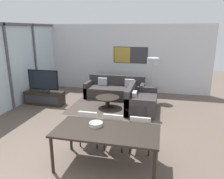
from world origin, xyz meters
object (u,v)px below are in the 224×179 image
object	(u,v)px
sofa_side	(139,102)
dining_chair_left	(90,125)
dining_chair_centre	(114,128)
television	(43,81)
dining_chair_right	(140,131)
floor_lamp	(153,63)
coffee_table	(108,100)
fruit_bowl	(96,124)
dining_table	(106,133)
sofa_main	(115,90)
tv_console	(45,98)

from	to	relation	value
sofa_side	dining_chair_left	bearing A→B (deg)	161.40
dining_chair_centre	television	bearing A→B (deg)	142.57
dining_chair_right	floor_lamp	bearing A→B (deg)	89.62
coffee_table	dining_chair_centre	distance (m)	2.68
dining_chair_left	dining_chair_right	world-z (taller)	same
dining_chair_right	floor_lamp	distance (m)	3.81
dining_chair_centre	coffee_table	bearing A→B (deg)	107.68
coffee_table	fruit_bowl	size ratio (longest dim) A/B	3.00
coffee_table	dining_table	distance (m)	3.35
sofa_main	floor_lamp	world-z (taller)	floor_lamp
dining_table	floor_lamp	size ratio (longest dim) A/B	1.23
dining_table	sofa_main	bearing A→B (deg)	100.36
dining_chair_centre	dining_chair_right	xyz separation A→B (m)	(0.58, -0.01, 0.00)
tv_console	floor_lamp	world-z (taller)	floor_lamp
dining_table	dining_chair_left	xyz separation A→B (m)	(-0.58, 0.71, -0.21)
dining_chair_left	floor_lamp	size ratio (longest dim) A/B	0.54
tv_console	fruit_bowl	distance (m)	4.10
sofa_main	coffee_table	xyz separation A→B (m)	(0.00, -1.21, 0.01)
sofa_side	dining_table	xyz separation A→B (m)	(-0.27, -3.24, 0.44)
dining_chair_centre	dining_chair_right	size ratio (longest dim) A/B	1.00
sofa_side	television	bearing A→B (deg)	93.44
coffee_table	sofa_side	bearing A→B (deg)	0.62
dining_chair_right	fruit_bowl	size ratio (longest dim) A/B	3.20
television	dining_chair_centre	distance (m)	3.89
television	dining_chair_left	bearing A→B (deg)	-42.95
dining_table	dining_chair_centre	distance (m)	0.71
tv_console	sofa_side	distance (m)	3.36
dining_chair_left	fruit_bowl	distance (m)	0.74
sofa_side	dining_chair_left	xyz separation A→B (m)	(-0.85, -2.53, 0.23)
dining_chair_centre	dining_chair_right	world-z (taller)	same
tv_console	floor_lamp	bearing A→B (deg)	19.97
dining_chair_right	tv_console	bearing A→B (deg)	147.14
floor_lamp	dining_chair_right	bearing A→B (deg)	-90.38
tv_console	dining_table	size ratio (longest dim) A/B	0.70
dining_chair_right	sofa_main	bearing A→B (deg)	110.26
coffee_table	dining_chair_left	size ratio (longest dim) A/B	0.94
dining_chair_left	dining_chair_centre	bearing A→B (deg)	-2.76
television	floor_lamp	bearing A→B (deg)	19.96
sofa_side	dining_chair_centre	distance (m)	2.58
television	fruit_bowl	world-z (taller)	television
tv_console	dining_chair_right	xyz separation A→B (m)	(3.66, -2.36, 0.26)
tv_console	television	bearing A→B (deg)	90.00
television	sofa_side	size ratio (longest dim) A/B	0.70
television	dining_chair_left	world-z (taller)	television
dining_table	dining_chair_centre	world-z (taller)	dining_chair_centre
dining_chair_left	floor_lamp	distance (m)	3.95
dining_chair_left	television	bearing A→B (deg)	137.05
sofa_side	floor_lamp	xyz separation A→B (m)	(0.33, 1.14, 1.14)
dining_chair_right	sofa_side	bearing A→B (deg)	96.75
television	sofa_side	xyz separation A→B (m)	(3.35, 0.20, -0.59)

